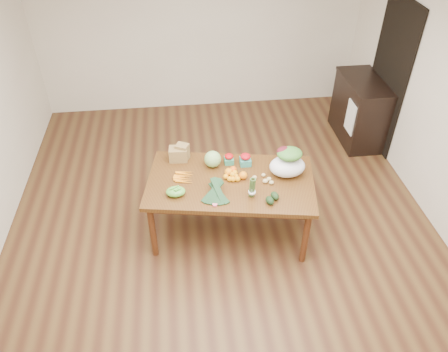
{
  "coord_description": "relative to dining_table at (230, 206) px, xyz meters",
  "views": [
    {
      "loc": [
        -0.41,
        -3.61,
        3.71
      ],
      "look_at": [
        0.02,
        0.0,
        0.8
      ],
      "focal_mm": 35.0,
      "sensor_mm": 36.0,
      "label": 1
    }
  ],
  "objects": [
    {
      "name": "room_walls",
      "position": [
        -0.09,
        0.02,
        0.97
      ],
      "size": [
        5.02,
        6.02,
        2.7
      ],
      "color": "silver",
      "rests_on": "floor"
    },
    {
      "name": "floor",
      "position": [
        -0.09,
        0.02,
        -0.38
      ],
      "size": [
        6.0,
        6.0,
        0.0
      ],
      "primitive_type": "plane",
      "color": "brown",
      "rests_on": "ground"
    },
    {
      "name": "snap_pea_bag",
      "position": [
        -0.59,
        -0.16,
        0.42
      ],
      "size": [
        0.2,
        0.15,
        0.09
      ],
      "primitive_type": "ellipsoid",
      "color": "green",
      "rests_on": "dining_table"
    },
    {
      "name": "mandarin_cluster",
      "position": [
        0.02,
        0.02,
        0.42
      ],
      "size": [
        0.21,
        0.21,
        0.09
      ],
      "primitive_type": null,
      "rotation": [
        0.0,
        0.0,
        -0.18
      ],
      "color": "orange",
      "rests_on": "dining_table"
    },
    {
      "name": "orange_c",
      "position": [
        0.14,
        0.02,
        0.42
      ],
      "size": [
        0.09,
        0.09,
        0.09
      ],
      "primitive_type": "sphere",
      "color": "#FEA90F",
      "rests_on": "dining_table"
    },
    {
      "name": "dining_table",
      "position": [
        0.0,
        0.0,
        0.0
      ],
      "size": [
        1.92,
        1.28,
        0.75
      ],
      "primitive_type": "cube",
      "rotation": [
        0.0,
        0.0,
        -0.18
      ],
      "color": "#533413",
      "rests_on": "floor"
    },
    {
      "name": "avocado_b",
      "position": [
        0.41,
        -0.34,
        0.41
      ],
      "size": [
        0.1,
        0.13,
        0.07
      ],
      "primitive_type": "ellipsoid",
      "rotation": [
        0.0,
        0.0,
        0.3
      ],
      "color": "black",
      "rests_on": "dining_table"
    },
    {
      "name": "cabbage",
      "position": [
        -0.16,
        0.28,
        0.47
      ],
      "size": [
        0.19,
        0.19,
        0.19
      ],
      "primitive_type": "sphere",
      "color": "#98BE6D",
      "rests_on": "dining_table"
    },
    {
      "name": "dish_towel",
      "position": [
        1.87,
        1.42,
        0.18
      ],
      "size": [
        0.02,
        0.28,
        0.45
      ],
      "primitive_type": "cube",
      "color": "white",
      "rests_on": "cabinet"
    },
    {
      "name": "salad_bag",
      "position": [
        0.62,
        0.04,
        0.53
      ],
      "size": [
        0.44,
        0.36,
        0.3
      ],
      "primitive_type": null,
      "rotation": [
        0.0,
        0.0,
        -0.18
      ],
      "color": "white",
      "rests_on": "dining_table"
    },
    {
      "name": "strawberry_basket_a",
      "position": [
        0.02,
        0.31,
        0.42
      ],
      "size": [
        0.12,
        0.12,
        0.09
      ],
      "primitive_type": null,
      "rotation": [
        0.0,
        0.0,
        -0.18
      ],
      "color": "red",
      "rests_on": "dining_table"
    },
    {
      "name": "kale_bunch",
      "position": [
        -0.19,
        -0.27,
        0.45
      ],
      "size": [
        0.39,
        0.45,
        0.16
      ],
      "primitive_type": null,
      "rotation": [
        0.0,
        0.0,
        -0.18
      ],
      "color": "#15311F",
      "rests_on": "dining_table"
    },
    {
      "name": "potato_c",
      "position": [
        0.41,
        -0.05,
        0.4
      ],
      "size": [
        0.05,
        0.05,
        0.04
      ],
      "primitive_type": "ellipsoid",
      "color": "tan",
      "rests_on": "dining_table"
    },
    {
      "name": "paper_bag",
      "position": [
        -0.54,
        0.44,
        0.47
      ],
      "size": [
        0.31,
        0.27,
        0.19
      ],
      "primitive_type": null,
      "rotation": [
        0.0,
        0.0,
        -0.18
      ],
      "color": "olive",
      "rests_on": "dining_table"
    },
    {
      "name": "potato_e",
      "position": [
        0.42,
        -0.11,
        0.4
      ],
      "size": [
        0.05,
        0.05,
        0.04
      ],
      "primitive_type": "ellipsoid",
      "color": "tan",
      "rests_on": "dining_table"
    },
    {
      "name": "cabinet",
      "position": [
        2.13,
        1.73,
        0.1
      ],
      "size": [
        0.52,
        1.02,
        0.94
      ],
      "primitive_type": "cube",
      "color": "black",
      "rests_on": "floor"
    },
    {
      "name": "strawberry_basket_b",
      "position": [
        0.2,
        0.27,
        0.43
      ],
      "size": [
        0.14,
        0.14,
        0.11
      ],
      "primitive_type": null,
      "rotation": [
        0.0,
        0.0,
        -0.18
      ],
      "color": "red",
      "rests_on": "dining_table"
    },
    {
      "name": "asparagus_bundle",
      "position": [
        0.18,
        -0.28,
        0.5
      ],
      "size": [
        0.1,
        0.13,
        0.26
      ],
      "primitive_type": null,
      "rotation": [
        0.15,
        0.0,
        -0.18
      ],
      "color": "#457033",
      "rests_on": "dining_table"
    },
    {
      "name": "orange_a",
      "position": [
        -0.01,
        0.09,
        0.42
      ],
      "size": [
        0.09,
        0.09,
        0.09
      ],
      "primitive_type": "sphere",
      "color": "#FBA30F",
      "rests_on": "dining_table"
    },
    {
      "name": "doorway_dark",
      "position": [
        2.39,
        1.62,
        0.68
      ],
      "size": [
        0.02,
        1.0,
        2.1
      ],
      "primitive_type": "cube",
      "color": "black",
      "rests_on": "floor"
    },
    {
      "name": "potato_d",
      "position": [
        0.36,
        0.03,
        0.39
      ],
      "size": [
        0.05,
        0.04,
        0.04
      ],
      "primitive_type": "ellipsoid",
      "color": "#D7C17C",
      "rests_on": "dining_table"
    },
    {
      "name": "potato_b",
      "position": [
        0.36,
        -0.08,
        0.4
      ],
      "size": [
        0.06,
        0.05,
        0.05
      ],
      "primitive_type": "ellipsoid",
      "color": "tan",
      "rests_on": "dining_table"
    },
    {
      "name": "carrots",
      "position": [
        -0.49,
        0.1,
        0.39
      ],
      "size": [
        0.25,
        0.25,
        0.03
      ],
      "primitive_type": null,
      "rotation": [
        0.0,
        0.0,
        -0.18
      ],
      "color": "orange",
      "rests_on": "dining_table"
    },
    {
      "name": "avocado_a",
      "position": [
        0.34,
        -0.4,
        0.41
      ],
      "size": [
        0.1,
        0.13,
        0.08
      ],
      "primitive_type": "ellipsoid",
      "rotation": [
        0.0,
        0.0,
        0.3
      ],
      "color": "black",
      "rests_on": "dining_table"
    },
    {
      "name": "orange_b",
      "position": [
        0.05,
        0.14,
        0.41
      ],
      "size": [
        0.07,
        0.07,
        0.07
      ],
      "primitive_type": "sphere",
      "color": "orange",
      "rests_on": "dining_table"
    },
    {
      "name": "potato_a",
      "position": [
        0.26,
        -0.0,
        0.4
      ],
      "size": [
        0.05,
        0.05,
        0.04
      ],
      "primitive_type": "ellipsoid",
      "color": "tan",
      "rests_on": "dining_table"
    }
  ]
}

